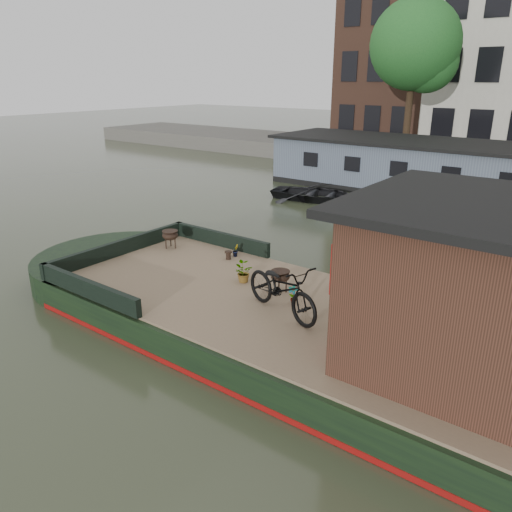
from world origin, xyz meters
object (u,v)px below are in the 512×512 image
Objects in this scene: potted_plant_a at (293,295)px; bicycle at (282,288)px; brazier_front at (280,281)px; brazier_rear at (170,239)px; cabin at (497,291)px; dinghy at (316,191)px.

bicycle is at bearing -83.02° from potted_plant_a.
brazier_front is (-0.57, 0.78, -0.27)m from bicycle.
brazier_front is at bearing -8.63° from brazier_rear.
bicycle is at bearing -53.70° from brazier_front.
cabin is 9.30× the size of brazier_front.
cabin reaches higher than brazier_front.
brazier_front is 10.60m from dinghy.
bicycle reaches higher than dinghy.
cabin is 13.30m from dinghy.
dinghy is at bearing 97.34° from brazier_rear.
bicycle is at bearing -175.40° from cabin.
bicycle reaches higher than potted_plant_a.
cabin is at bearing -8.04° from brazier_rear.
brazier_rear reaches higher than brazier_front.
dinghy is (-5.36, 10.23, -0.76)m from bicycle.
cabin is 1.13× the size of dinghy.
cabin reaches higher than brazier_rear.
brazier_rear reaches higher than dinghy.
potted_plant_a is (-0.05, 0.45, -0.30)m from bicycle.
potted_plant_a is at bearing 24.07° from bicycle.
dinghy is (-4.78, 9.45, -0.50)m from brazier_front.
brazier_front is at bearing -165.62° from dinghy.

